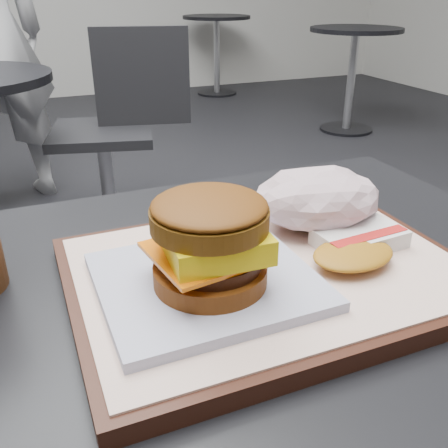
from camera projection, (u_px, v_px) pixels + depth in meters
customer_table at (220, 440)px, 0.55m from camera, size 0.80×0.60×0.77m
serving_tray at (268, 273)px, 0.49m from camera, size 0.38×0.28×0.02m
breakfast_sandwich at (209, 251)px, 0.43m from camera, size 0.19×0.17×0.09m
hash_brown at (357, 245)px, 0.50m from camera, size 0.12×0.10×0.02m
crumpled_wrapper at (318, 199)px, 0.55m from camera, size 0.14×0.11×0.06m
neighbor_chair at (117, 120)px, 2.13m from camera, size 0.64×0.51×0.88m
bg_table_near at (354, 55)px, 3.64m from camera, size 0.66×0.66×0.75m
bg_table_far at (217, 36)px, 4.92m from camera, size 0.66×0.66×0.75m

